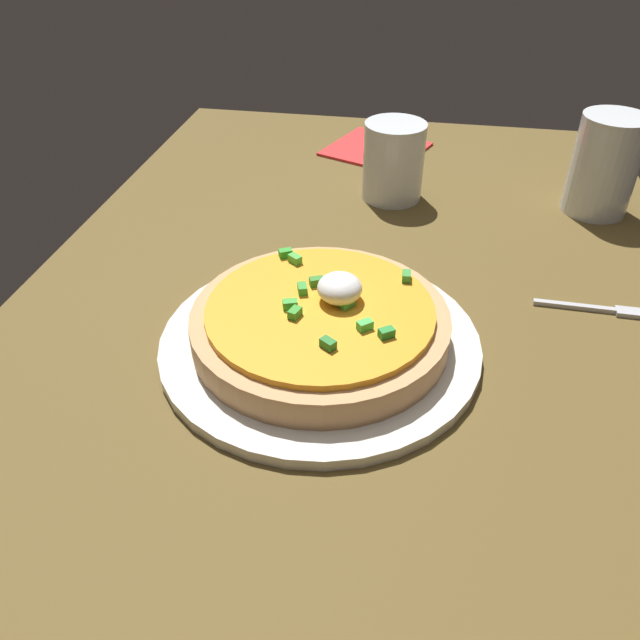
{
  "coord_description": "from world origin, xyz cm",
  "views": [
    {
      "loc": [
        51.64,
        5.62,
        40.55
      ],
      "look_at": [
        6.98,
        -2.34,
        6.49
      ],
      "focal_mm": 35.41,
      "sensor_mm": 36.0,
      "label": 1
    }
  ],
  "objects_px": {
    "cup_near": "(393,166)",
    "napkin": "(376,149)",
    "pizza": "(320,322)",
    "cup_far": "(603,169)",
    "fork": "(599,309)",
    "plate": "(320,342)"
  },
  "relations": [
    {
      "from": "cup_far",
      "to": "napkin",
      "type": "relative_size",
      "value": 0.92
    },
    {
      "from": "pizza",
      "to": "cup_far",
      "type": "height_order",
      "value": "cup_far"
    },
    {
      "from": "plate",
      "to": "fork",
      "type": "xyz_separation_m",
      "value": [
        -0.1,
        0.27,
        -0.0
      ]
    },
    {
      "from": "plate",
      "to": "fork",
      "type": "distance_m",
      "value": 0.28
    },
    {
      "from": "cup_near",
      "to": "fork",
      "type": "bearing_deg",
      "value": 45.64
    },
    {
      "from": "cup_far",
      "to": "fork",
      "type": "xyz_separation_m",
      "value": [
        0.23,
        -0.03,
        -0.05
      ]
    },
    {
      "from": "plate",
      "to": "cup_far",
      "type": "bearing_deg",
      "value": 138.54
    },
    {
      "from": "cup_near",
      "to": "napkin",
      "type": "distance_m",
      "value": 0.17
    },
    {
      "from": "cup_far",
      "to": "cup_near",
      "type": "bearing_deg",
      "value": -88.6
    },
    {
      "from": "pizza",
      "to": "cup_far",
      "type": "bearing_deg",
      "value": 138.55
    },
    {
      "from": "plate",
      "to": "cup_near",
      "type": "bearing_deg",
      "value": 173.45
    },
    {
      "from": "cup_far",
      "to": "fork",
      "type": "distance_m",
      "value": 0.24
    },
    {
      "from": "pizza",
      "to": "cup_near",
      "type": "bearing_deg",
      "value": 173.51
    },
    {
      "from": "cup_near",
      "to": "napkin",
      "type": "relative_size",
      "value": 0.75
    },
    {
      "from": "pizza",
      "to": "fork",
      "type": "xyz_separation_m",
      "value": [
        -0.1,
        0.26,
        -0.03
      ]
    },
    {
      "from": "plate",
      "to": "cup_far",
      "type": "distance_m",
      "value": 0.45
    },
    {
      "from": "fork",
      "to": "pizza",
      "type": "bearing_deg",
      "value": -157.0
    },
    {
      "from": "pizza",
      "to": "fork",
      "type": "relative_size",
      "value": 2.17
    },
    {
      "from": "cup_near",
      "to": "napkin",
      "type": "xyz_separation_m",
      "value": [
        -0.16,
        -0.04,
        -0.04
      ]
    },
    {
      "from": "pizza",
      "to": "cup_far",
      "type": "xyz_separation_m",
      "value": [
        -0.33,
        0.29,
        0.03
      ]
    },
    {
      "from": "pizza",
      "to": "fork",
      "type": "distance_m",
      "value": 0.29
    },
    {
      "from": "plate",
      "to": "napkin",
      "type": "distance_m",
      "value": 0.48
    }
  ]
}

